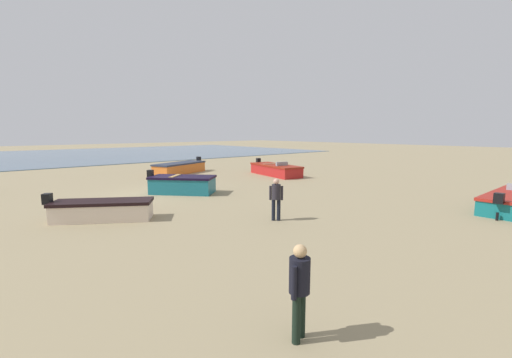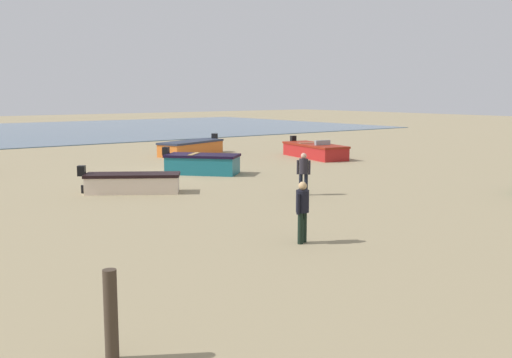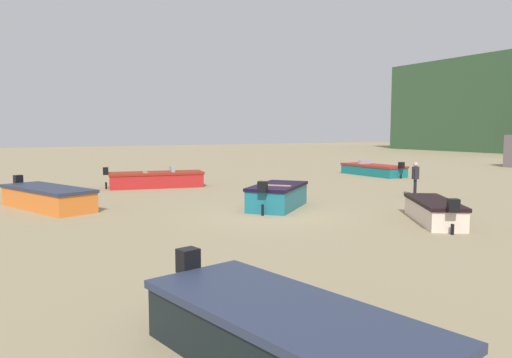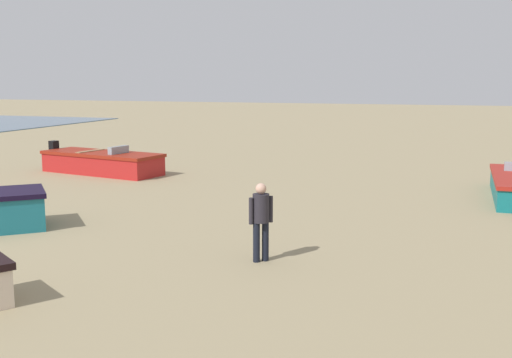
{
  "view_description": "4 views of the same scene",
  "coord_description": "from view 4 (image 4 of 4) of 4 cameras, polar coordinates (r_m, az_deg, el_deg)",
  "views": [
    {
      "loc": [
        7.95,
        17.33,
        3.38
      ],
      "look_at": [
        -2.53,
        5.42,
        1.14
      ],
      "focal_mm": 23.65,
      "sensor_mm": 36.0,
      "label": 1
    },
    {
      "loc": [
        14.31,
        25.47,
        3.9
      ],
      "look_at": [
        0.78,
        7.66,
        0.69
      ],
      "focal_mm": 42.47,
      "sensor_mm": 36.0,
      "label": 2
    },
    {
      "loc": [
        15.24,
        -9.17,
        3.13
      ],
      "look_at": [
        -5.09,
        2.09,
        0.76
      ],
      "focal_mm": 33.91,
      "sensor_mm": 36.0,
      "label": 3
    },
    {
      "loc": [
        10.89,
        12.21,
        3.71
      ],
      "look_at": [
        -6.08,
        6.58,
        0.83
      ],
      "focal_mm": 44.1,
      "sensor_mm": 36.0,
      "label": 4
    }
  ],
  "objects": [
    {
      "name": "boat_red_0",
      "position": [
        25.37,
        -13.79,
        1.47
      ],
      "size": [
        2.68,
        5.4,
        1.16
      ],
      "rotation": [
        0.0,
        0.0,
        6.08
      ],
      "color": "#B2201F",
      "rests_on": "ground"
    },
    {
      "name": "beach_walker_foreground",
      "position": [
        12.73,
        0.45,
        -3.35
      ],
      "size": [
        0.48,
        0.48,
        1.62
      ],
      "rotation": [
        0.0,
        0.0,
        2.33
      ],
      "color": "black",
      "rests_on": "ground"
    }
  ]
}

